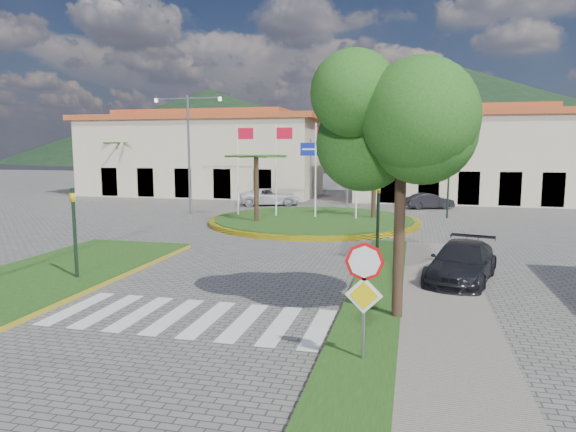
% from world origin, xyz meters
% --- Properties ---
extents(ground, '(160.00, 160.00, 0.00)m').
position_xyz_m(ground, '(0.00, 0.00, 0.00)').
color(ground, '#5F5D5A').
rests_on(ground, ground).
extents(sidewalk_right, '(4.00, 28.00, 0.15)m').
position_xyz_m(sidewalk_right, '(6.00, 2.00, 0.07)').
color(sidewalk_right, gray).
rests_on(sidewalk_right, ground).
extents(verge_right, '(1.60, 28.00, 0.18)m').
position_xyz_m(verge_right, '(4.80, 2.00, 0.09)').
color(verge_right, '#1E4212').
rests_on(verge_right, ground).
extents(median_left, '(5.00, 14.00, 0.18)m').
position_xyz_m(median_left, '(-6.50, 6.00, 0.09)').
color(median_left, '#1E4212').
rests_on(median_left, ground).
extents(crosswalk, '(8.00, 3.00, 0.01)m').
position_xyz_m(crosswalk, '(0.00, 4.00, 0.01)').
color(crosswalk, silver).
rests_on(crosswalk, ground).
extents(roundabout_island, '(12.70, 12.70, 6.00)m').
position_xyz_m(roundabout_island, '(0.00, 22.00, 0.17)').
color(roundabout_island, yellow).
rests_on(roundabout_island, ground).
extents(stop_sign, '(0.80, 0.11, 2.65)m').
position_xyz_m(stop_sign, '(4.90, 1.96, 1.79)').
color(stop_sign, slate).
rests_on(stop_sign, ground).
extents(deciduous_tree, '(3.60, 3.60, 6.80)m').
position_xyz_m(deciduous_tree, '(5.50, 5.00, 5.18)').
color(deciduous_tree, black).
rests_on(deciduous_tree, ground).
extents(traffic_light_left, '(0.15, 0.18, 3.20)m').
position_xyz_m(traffic_light_left, '(-5.20, 6.50, 1.94)').
color(traffic_light_left, black).
rests_on(traffic_light_left, ground).
extents(traffic_light_right, '(0.15, 0.18, 3.20)m').
position_xyz_m(traffic_light_right, '(4.50, 12.00, 1.94)').
color(traffic_light_right, black).
rests_on(traffic_light_right, ground).
extents(traffic_light_far, '(0.18, 0.15, 3.20)m').
position_xyz_m(traffic_light_far, '(8.00, 26.00, 1.94)').
color(traffic_light_far, black).
rests_on(traffic_light_far, ground).
extents(direction_sign_west, '(1.60, 0.14, 5.20)m').
position_xyz_m(direction_sign_west, '(-2.00, 30.97, 3.53)').
color(direction_sign_west, slate).
rests_on(direction_sign_west, ground).
extents(direction_sign_east, '(1.60, 0.14, 5.20)m').
position_xyz_m(direction_sign_east, '(3.00, 30.97, 3.53)').
color(direction_sign_east, slate).
rests_on(direction_sign_east, ground).
extents(street_lamp_centre, '(4.80, 0.16, 8.00)m').
position_xyz_m(street_lamp_centre, '(1.00, 30.00, 4.50)').
color(street_lamp_centre, slate).
rests_on(street_lamp_centre, ground).
extents(street_lamp_west, '(4.80, 0.16, 8.00)m').
position_xyz_m(street_lamp_west, '(-9.00, 24.00, 4.50)').
color(street_lamp_west, slate).
rests_on(street_lamp_west, ground).
extents(building_left, '(23.32, 9.54, 8.05)m').
position_xyz_m(building_left, '(-14.00, 38.00, 3.90)').
color(building_left, beige).
rests_on(building_left, ground).
extents(building_right, '(19.08, 9.54, 8.05)m').
position_xyz_m(building_right, '(10.00, 38.00, 3.90)').
color(building_right, beige).
rests_on(building_right, ground).
extents(hill_far_west, '(140.00, 140.00, 22.00)m').
position_xyz_m(hill_far_west, '(-55.00, 140.00, 11.00)').
color(hill_far_west, black).
rests_on(hill_far_west, ground).
extents(hill_far_mid, '(180.00, 180.00, 30.00)m').
position_xyz_m(hill_far_mid, '(15.00, 160.00, 15.00)').
color(hill_far_mid, black).
rests_on(hill_far_mid, ground).
extents(hill_near_back, '(110.00, 110.00, 16.00)m').
position_xyz_m(hill_near_back, '(-10.00, 130.00, 8.00)').
color(hill_near_back, black).
rests_on(hill_near_back, ground).
extents(white_van, '(5.24, 3.73, 1.33)m').
position_xyz_m(white_van, '(-5.17, 30.56, 0.66)').
color(white_van, silver).
rests_on(white_van, ground).
extents(car_dark_a, '(3.24, 1.72, 1.05)m').
position_xyz_m(car_dark_a, '(-6.15, 32.73, 0.52)').
color(car_dark_a, black).
rests_on(car_dark_a, ground).
extents(car_dark_b, '(3.71, 2.36, 1.16)m').
position_xyz_m(car_dark_b, '(7.03, 31.10, 0.58)').
color(car_dark_b, black).
rests_on(car_dark_b, ground).
extents(car_side_right, '(2.99, 4.96, 1.35)m').
position_xyz_m(car_side_right, '(7.50, 9.62, 0.67)').
color(car_side_right, black).
rests_on(car_side_right, ground).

